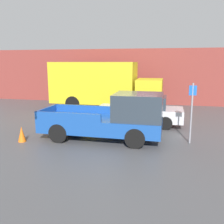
{
  "coord_description": "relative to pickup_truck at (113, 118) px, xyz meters",
  "views": [
    {
      "loc": [
        1.78,
        -10.98,
        3.34
      ],
      "look_at": [
        -0.81,
        0.31,
        1.04
      ],
      "focal_mm": 40.0,
      "sensor_mm": 36.0,
      "label": 1
    }
  ],
  "objects": [
    {
      "name": "traffic_cone",
      "position": [
        -3.77,
        -1.13,
        -0.64
      ],
      "size": [
        0.34,
        0.34,
        0.66
      ],
      "color": "orange",
      "rests_on": "ground"
    },
    {
      "name": "parking_sign",
      "position": [
        3.25,
        0.26,
        0.45
      ],
      "size": [
        0.3,
        0.07,
        2.53
      ],
      "color": "gray",
      "rests_on": "ground"
    },
    {
      "name": "pickup_truck",
      "position": [
        0.0,
        0.0,
        0.0
      ],
      "size": [
        5.26,
        2.02,
        2.07
      ],
      "color": "#194799",
      "rests_on": "ground"
    },
    {
      "name": "building_wall",
      "position": [
        0.53,
        10.07,
        1.24
      ],
      "size": [
        28.0,
        0.15,
        4.43
      ],
      "color": "brown",
      "rests_on": "ground"
    },
    {
      "name": "delivery_truck",
      "position": [
        -2.41,
        6.99,
        0.85
      ],
      "size": [
        7.8,
        2.6,
        3.37
      ],
      "color": "gold",
      "rests_on": "ground"
    },
    {
      "name": "car",
      "position": [
        0.83,
        3.02,
        -0.17
      ],
      "size": [
        4.6,
        1.83,
        1.57
      ],
      "color": "silver",
      "rests_on": "ground"
    },
    {
      "name": "ground_plane",
      "position": [
        0.53,
        0.69,
        -0.97
      ],
      "size": [
        60.0,
        60.0,
        0.0
      ],
      "primitive_type": "plane",
      "color": "#4C4C4F"
    },
    {
      "name": "newspaper_box",
      "position": [
        -3.65,
        9.74,
        -0.43
      ],
      "size": [
        0.45,
        0.4,
        1.09
      ],
      "color": "#194CB2",
      "rests_on": "ground"
    }
  ]
}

